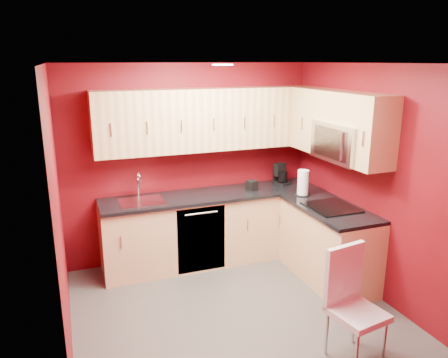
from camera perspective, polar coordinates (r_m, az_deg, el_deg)
floor at (r=4.78m, az=1.16°, el=-16.68°), size 3.20×3.20×0.00m
ceiling at (r=4.05m, az=1.36°, el=14.87°), size 3.20×3.20×0.00m
wall_back at (r=5.62m, az=-4.44°, el=2.08°), size 3.20×0.00×3.20m
wall_front at (r=3.01m, az=12.12°, el=-10.26°), size 3.20×0.00×3.20m
wall_left at (r=3.97m, az=-20.77°, el=-4.53°), size 0.00×3.00×3.00m
wall_right at (r=5.05m, az=18.37°, el=-0.19°), size 0.00×3.00×3.00m
base_cabinets_back at (r=5.65m, az=-1.45°, el=-6.48°), size 2.80×0.60×0.87m
base_cabinets_right at (r=5.33m, az=13.40°, el=-8.30°), size 0.60×1.30×0.87m
countertop_back at (r=5.48m, az=-1.43°, el=-2.11°), size 2.80×0.63×0.04m
countertop_right at (r=5.15m, az=13.66°, el=-3.74°), size 0.63×1.27×0.04m
upper_cabinets_back at (r=5.41m, az=-1.99°, el=7.80°), size 2.80×0.35×0.75m
upper_cabinets_right at (r=5.17m, az=14.37°, el=7.68°), size 0.35×1.55×0.75m
microwave at (r=4.99m, az=15.48°, el=4.70°), size 0.42×0.76×0.42m
cooktop at (r=5.11m, az=13.85°, el=-3.60°), size 0.50×0.55×0.01m
sink at (r=5.27m, az=-10.78°, el=-2.49°), size 0.52×0.42×0.35m
dishwasher_front at (r=5.32m, az=-2.98°, el=-7.90°), size 0.60×0.02×0.82m
downlight at (r=4.33m, az=-0.17°, el=14.70°), size 0.20×0.20×0.01m
coffee_maker at (r=5.91m, az=7.63°, el=0.63°), size 0.22×0.26×0.27m
napkin_holder at (r=5.62m, az=3.65°, el=-0.83°), size 0.15×0.15×0.13m
paper_towel at (r=5.46m, az=10.28°, el=-0.49°), size 0.21×0.21×0.32m
dining_chair at (r=4.01m, az=17.08°, el=-15.79°), size 0.47×0.48×1.01m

